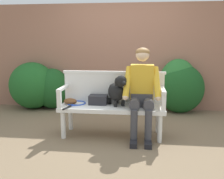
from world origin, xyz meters
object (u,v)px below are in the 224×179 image
object	(u,v)px
baseball_glove	(70,101)
sports_bag	(98,100)
tennis_racket	(76,104)
dog_on_bench	(118,90)
garden_bench	(112,110)
person_seated	(142,89)

from	to	relation	value
baseball_glove	sports_bag	distance (m)	0.44
sports_bag	baseball_glove	bearing A→B (deg)	-174.36
tennis_racket	dog_on_bench	bearing A→B (deg)	-1.29
tennis_racket	baseball_glove	world-z (taller)	baseball_glove
garden_bench	dog_on_bench	xyz separation A→B (m)	(0.08, 0.02, 0.30)
garden_bench	tennis_racket	size ratio (longest dim) A/B	2.72
person_seated	dog_on_bench	xyz separation A→B (m)	(-0.36, 0.03, -0.03)
sports_bag	dog_on_bench	bearing A→B (deg)	-10.30
person_seated	sports_bag	bearing A→B (deg)	172.34
tennis_racket	garden_bench	bearing A→B (deg)	-3.26
person_seated	dog_on_bench	bearing A→B (deg)	174.58
person_seated	baseball_glove	world-z (taller)	person_seated
baseball_glove	tennis_racket	bearing A→B (deg)	26.18
garden_bench	dog_on_bench	distance (m)	0.31
garden_bench	baseball_glove	bearing A→B (deg)	177.37
baseball_glove	sports_bag	size ratio (longest dim) A/B	0.79
garden_bench	person_seated	bearing A→B (deg)	-2.13
dog_on_bench	baseball_glove	bearing A→B (deg)	179.04
garden_bench	sports_bag	bearing A→B (deg)	161.81
tennis_racket	baseball_glove	size ratio (longest dim) A/B	2.64
garden_bench	sports_bag	xyz separation A→B (m)	(-0.22, 0.07, 0.13)
person_seated	baseball_glove	size ratio (longest dim) A/B	6.10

